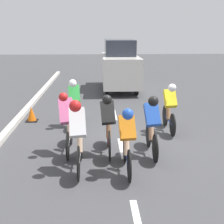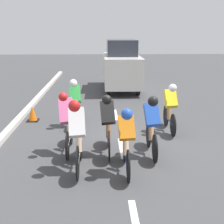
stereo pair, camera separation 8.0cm
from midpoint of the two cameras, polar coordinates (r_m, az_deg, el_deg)
name	(u,v)px [view 2 (the right image)]	position (r m, az deg, el deg)	size (l,w,h in m)	color
ground_plane	(120,141)	(8.42, 1.82, -5.36)	(60.00, 60.00, 0.00)	#424244
lane_stripe_near	(136,224)	(5.13, 4.86, -19.79)	(0.12, 1.40, 0.01)	white
lane_stripe_mid	(122,148)	(7.95, 2.07, -6.59)	(0.12, 1.40, 0.01)	white
lane_stripe_far	(115,115)	(10.99, 0.84, -0.47)	(0.12, 1.40, 0.01)	white
cyclist_blue	(152,124)	(7.30, 7.61, -2.10)	(0.37, 1.62, 1.50)	black
cyclist_white	(78,133)	(6.50, -5.97, -3.81)	(0.36, 1.74, 1.59)	black
cyclist_orange	(126,138)	(6.38, 3.02, -4.80)	(0.35, 1.63, 1.46)	black
cyclist_yellow	(170,106)	(9.12, 10.86, 1.04)	(0.34, 1.64, 1.46)	black
cyclist_pink	(67,121)	(7.50, -7.85, -1.64)	(0.40, 1.71, 1.54)	black
cyclist_green	(75,101)	(9.57, -6.45, 2.04)	(0.37, 1.68, 1.50)	black
cyclist_black	(108,123)	(7.34, -0.43, -2.01)	(0.37, 1.66, 1.51)	black
support_car	(121,65)	(15.48, 1.87, 8.52)	(1.70, 4.35, 2.43)	black
traffic_cone	(33,114)	(10.50, -14.12, -0.35)	(0.36, 0.36, 0.49)	black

